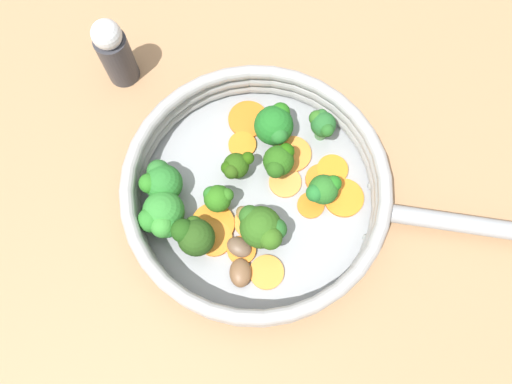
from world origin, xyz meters
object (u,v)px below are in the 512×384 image
broccoli_floret_5 (161,181)px  broccoli_floret_7 (193,235)px  carrot_slice_7 (248,119)px  broccoli_floret_3 (322,124)px  broccoli_floret_1 (324,189)px  broccoli_floret_8 (279,161)px  carrot_slice_5 (332,170)px  carrot_slice_6 (267,272)px  broccoli_floret_4 (163,217)px  broccoli_floret_9 (218,199)px  skillet (256,198)px  carrot_slice_0 (242,145)px  salt_shaker (115,52)px  carrot_slice_10 (320,177)px  broccoli_floret_0 (235,166)px  mushroom_piece_1 (244,214)px  carrot_slice_8 (285,182)px  carrot_slice_4 (214,239)px  carrot_slice_12 (292,154)px  mushroom_piece_0 (240,273)px  carrot_slice_9 (249,223)px  broccoli_floret_6 (275,125)px  carrot_slice_2 (344,198)px  carrot_slice_3 (242,250)px  carrot_slice_11 (213,224)px  broccoli_floret_2 (262,228)px  mushroom_piece_2 (239,247)px  carrot_slice_1 (311,205)px

broccoli_floret_5 → broccoli_floret_7: bearing=106.9°
carrot_slice_7 → broccoli_floret_3: bearing=152.5°
broccoli_floret_1 → broccoli_floret_8: (0.04, -0.04, 0.00)m
carrot_slice_5 → carrot_slice_6: size_ratio=0.95×
broccoli_floret_4 → broccoli_floret_9: broccoli_floret_4 is taller
skillet → broccoli_floret_9: (0.04, 0.00, 0.03)m
broccoli_floret_3 → carrot_slice_0: bearing=-5.9°
skillet → salt_shaker: 0.24m
skillet → carrot_slice_10: bearing=-177.5°
skillet → broccoli_floret_0: size_ratio=7.36×
broccoli_floret_9 → salt_shaker: salt_shaker is taller
broccoli_floret_7 → broccoli_floret_0: bearing=-133.0°
salt_shaker → mushroom_piece_1: bearing=114.4°
carrot_slice_8 → broccoli_floret_9: size_ratio=0.94×
carrot_slice_4 → carrot_slice_12: size_ratio=0.89×
mushroom_piece_1 → carrot_slice_5: bearing=-166.4°
carrot_slice_12 → mushroom_piece_0: bearing=52.6°
carrot_slice_9 → broccoli_floret_6: (-0.05, -0.10, 0.02)m
carrot_slice_9 → carrot_slice_8: bearing=-145.2°
carrot_slice_9 → broccoli_floret_7: broccoli_floret_7 is taller
broccoli_floret_6 → salt_shaker: size_ratio=0.49×
carrot_slice_2 → broccoli_floret_9: (0.14, -0.03, 0.02)m
broccoli_floret_4 → broccoli_floret_5: size_ratio=1.06×
skillet → broccoli_floret_3: broccoli_floret_3 is taller
carrot_slice_3 → broccoli_floret_5: bearing=-53.7°
broccoli_floret_3 → salt_shaker: (0.21, -0.15, 0.01)m
carrot_slice_10 → broccoli_floret_3: 0.06m
carrot_slice_8 → carrot_slice_2: bearing=149.4°
carrot_slice_6 → carrot_slice_12: same height
carrot_slice_12 → broccoli_floret_1: bearing=108.2°
broccoli_floret_4 → broccoli_floret_5: broccoli_floret_4 is taller
carrot_slice_5 → carrot_slice_11: size_ratio=0.74×
carrot_slice_8 → broccoli_floret_8: broccoli_floret_8 is taller
carrot_slice_7 → carrot_slice_11: (0.07, 0.11, 0.00)m
carrot_slice_4 → broccoli_floret_7: bearing=-7.0°
carrot_slice_7 → broccoli_floret_0: bearing=64.4°
broccoli_floret_6 → broccoli_floret_2: bearing=68.4°
carrot_slice_6 → carrot_slice_4: bearing=-47.3°
carrot_slice_2 → broccoli_floret_0: 0.13m
carrot_slice_5 → carrot_slice_7: carrot_slice_5 is taller
carrot_slice_6 → broccoli_floret_8: (-0.04, -0.11, 0.02)m
mushroom_piece_2 → carrot_slice_12: bearing=-133.0°
carrot_slice_11 → salt_shaker: 0.23m
mushroom_piece_0 → mushroom_piece_2: (-0.01, -0.03, -0.00)m
carrot_slice_5 → broccoli_floret_0: broccoli_floret_0 is taller
skillet → mushroom_piece_0: (0.04, 0.08, 0.01)m
skillet → carrot_slice_12: bearing=-144.1°
carrot_slice_3 → broccoli_floret_3: 0.17m
carrot_slice_1 → broccoli_floret_9: size_ratio=0.77×
broccoli_floret_3 → broccoli_floret_4: bearing=17.3°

